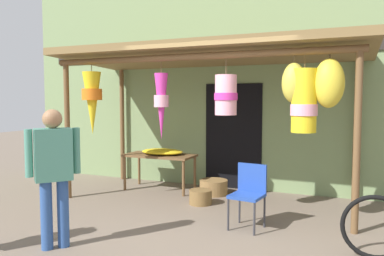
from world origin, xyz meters
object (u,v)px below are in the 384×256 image
at_px(folding_chair, 249,190).
at_px(wicker_basket_spare, 200,197).
at_px(wicker_basket_by_table, 214,187).
at_px(display_table, 160,158).
at_px(flower_heap_on_table, 163,152).
at_px(customer_foreground, 54,167).

bearing_deg(folding_chair, wicker_basket_spare, 141.51).
bearing_deg(wicker_basket_spare, folding_chair, -38.49).
bearing_deg(folding_chair, wicker_basket_by_table, 124.59).
height_order(folding_chair, wicker_basket_by_table, folding_chair).
distance_m(display_table, folding_chair, 2.52).
bearing_deg(flower_heap_on_table, display_table, -162.99).
bearing_deg(flower_heap_on_table, customer_foreground, -86.90).
xyz_separation_m(display_table, wicker_basket_spare, (1.07, -0.62, -0.48)).
distance_m(flower_heap_on_table, customer_foreground, 3.01).
bearing_deg(flower_heap_on_table, folding_chair, -35.44).
bearing_deg(display_table, wicker_basket_by_table, 3.93).
distance_m(display_table, flower_heap_on_table, 0.14).
bearing_deg(wicker_basket_by_table, flower_heap_on_table, -176.86).
bearing_deg(folding_chair, flower_heap_on_table, 144.56).
bearing_deg(customer_foreground, display_table, 94.23).
xyz_separation_m(flower_heap_on_table, customer_foreground, (0.16, -3.00, 0.21)).
distance_m(wicker_basket_by_table, wicker_basket_spare, 0.69).
distance_m(folding_chair, customer_foreground, 2.47).
relative_size(wicker_basket_by_table, wicker_basket_spare, 1.36).
relative_size(flower_heap_on_table, folding_chair, 0.96).
bearing_deg(wicker_basket_spare, flower_heap_on_table, 147.85).
relative_size(display_table, folding_chair, 1.56).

